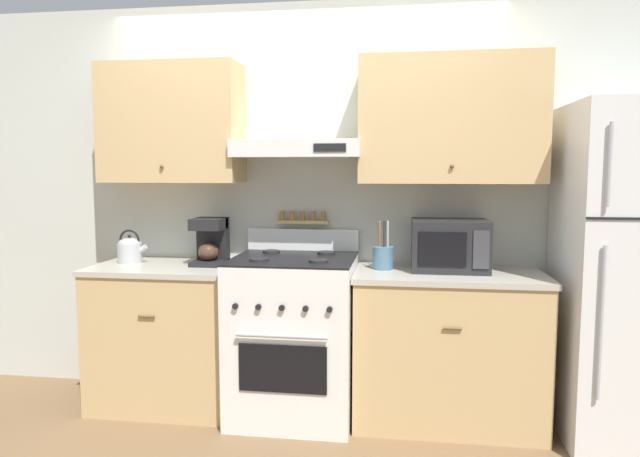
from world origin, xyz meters
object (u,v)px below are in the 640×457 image
tea_kettle (130,249)px  coffee_maker (211,241)px  microwave (450,245)px  refrigerator (635,274)px  stove_range (294,336)px  utensil_crock (383,257)px

tea_kettle → coffee_maker: (0.53, 0.03, 0.06)m
tea_kettle → microwave: 2.00m
refrigerator → microwave: bearing=172.4°
stove_range → tea_kettle: tea_kettle is taller
tea_kettle → microwave: size_ratio=0.48×
coffee_maker → microwave: bearing=-0.4°
microwave → utensil_crock: microwave is taller
coffee_maker → refrigerator: bearing=-3.3°
stove_range → microwave: microwave is taller
tea_kettle → coffee_maker: size_ratio=0.73×
microwave → stove_range: bearing=-173.5°
tea_kettle → refrigerator: bearing=-2.2°
refrigerator → coffee_maker: (-2.46, 0.14, 0.12)m
tea_kettle → utensil_crock: bearing=0.0°
stove_range → coffee_maker: bearing=168.3°
stove_range → utensil_crock: 0.72m
stove_range → refrigerator: refrigerator is taller
stove_range → utensil_crock: (0.53, 0.09, 0.48)m
microwave → utensil_crock: size_ratio=1.52×
tea_kettle → microwave: (2.00, 0.02, 0.06)m
coffee_maker → microwave: (1.47, -0.01, 0.00)m
refrigerator → tea_kettle: bearing=177.8°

